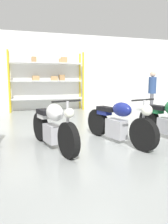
% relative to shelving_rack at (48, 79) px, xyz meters
% --- Properties ---
extents(ground_plane, '(30.00, 30.00, 0.00)m').
position_rel_shelving_rack_xyz_m(ground_plane, '(0.04, -5.96, -1.48)').
color(ground_plane, '#9EA3A0').
extents(back_wall, '(30.00, 0.08, 3.60)m').
position_rel_shelving_rack_xyz_m(back_wall, '(0.04, 0.35, 0.32)').
color(back_wall, white).
rests_on(back_wall, ground_plane).
extents(shelving_rack, '(3.41, 0.63, 2.69)m').
position_rel_shelving_rack_xyz_m(shelving_rack, '(0.00, 0.00, 0.00)').
color(shelving_rack, gold).
rests_on(shelving_rack, ground_plane).
extents(motorcycle_white, '(0.78, 2.03, 1.07)m').
position_rel_shelving_rack_xyz_m(motorcycle_white, '(-0.72, -5.82, -1.00)').
color(motorcycle_white, black).
rests_on(motorcycle_white, ground_plane).
extents(motorcycle_blue, '(0.90, 2.16, 1.05)m').
position_rel_shelving_rack_xyz_m(motorcycle_blue, '(0.78, -5.82, -1.02)').
color(motorcycle_blue, black).
rests_on(motorcycle_blue, ground_plane).
extents(person_near_rack, '(0.45, 0.45, 1.78)m').
position_rel_shelving_rack_xyz_m(person_near_rack, '(4.01, -2.34, -0.42)').
color(person_near_rack, '#595960').
rests_on(person_near_rack, ground_plane).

